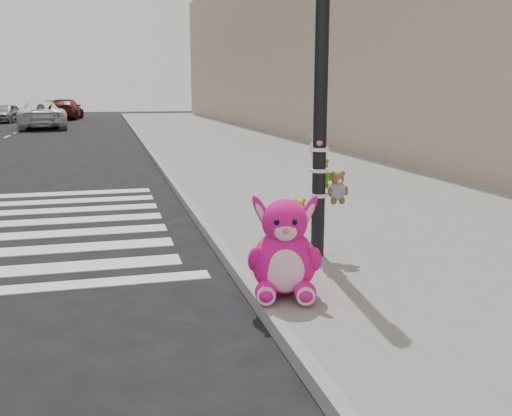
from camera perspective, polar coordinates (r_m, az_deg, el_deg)
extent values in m
plane|color=black|center=(5.00, -15.71, -13.83)|extent=(120.00, 120.00, 0.00)
cube|color=slate|center=(15.44, 3.79, 3.94)|extent=(7.00, 80.00, 0.14)
cube|color=gray|center=(14.74, -9.08, 3.45)|extent=(0.12, 80.00, 0.15)
cube|color=tan|center=(26.77, 8.65, 17.62)|extent=(5.00, 60.00, 10.00)
cylinder|color=black|center=(6.78, 6.50, 11.75)|extent=(0.16, 0.16, 4.00)
cylinder|color=white|center=(6.89, 6.27, 1.30)|extent=(0.22, 0.22, 0.04)
cylinder|color=white|center=(6.84, 6.32, 3.77)|extent=(0.22, 0.22, 0.04)
cylinder|color=white|center=(6.81, 6.37, 5.85)|extent=(0.22, 0.22, 0.04)
ellipsoid|color=#E21384|center=(5.42, 1.00, -8.67)|extent=(0.29, 0.39, 0.19)
ellipsoid|color=#E21384|center=(5.44, 4.91, -8.65)|extent=(0.29, 0.39, 0.19)
ellipsoid|color=#E21384|center=(5.62, 2.84, -5.43)|extent=(0.77, 0.70, 0.65)
ellipsoid|color=#F9BFD1|center=(5.42, 2.95, -6.33)|extent=(0.38, 0.22, 0.43)
sphere|color=#E21384|center=(5.52, 2.88, -1.39)|extent=(0.55, 0.55, 0.45)
ellipsoid|color=#E21384|center=(5.52, 0.77, -0.72)|extent=(0.32, 0.17, 0.45)
ellipsoid|color=#E21384|center=(5.54, 4.98, -0.72)|extent=(0.32, 0.17, 0.45)
imported|color=white|center=(35.64, -20.69, 8.68)|extent=(3.25, 5.89, 1.56)
imported|color=#4F1816|center=(47.44, -18.51, 9.35)|extent=(2.68, 5.54, 1.56)
imported|color=#A09FA3|center=(43.70, -23.80, 8.68)|extent=(2.20, 4.08, 1.32)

